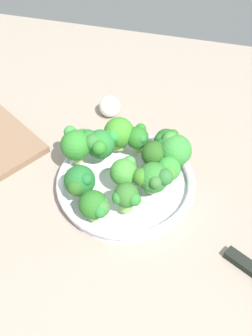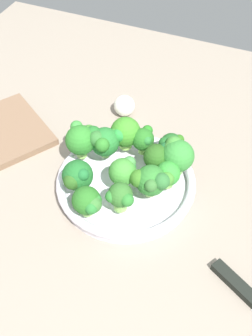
{
  "view_description": "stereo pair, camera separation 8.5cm",
  "coord_description": "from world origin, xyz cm",
  "px_view_note": "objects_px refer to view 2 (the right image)",
  "views": [
    {
      "loc": [
        14.6,
        -51.66,
        68.92
      ],
      "look_at": [
        0.65,
        3.9,
        6.21
      ],
      "focal_mm": 46.03,
      "sensor_mm": 36.0,
      "label": 1
    },
    {
      "loc": [
        22.65,
        -48.99,
        68.92
      ],
      "look_at": [
        0.65,
        3.9,
        6.21
      ],
      "focal_mm": 46.03,
      "sensor_mm": 36.0,
      "label": 2
    }
  ],
  "objects_px": {
    "cutting_board": "(7,130)",
    "broccoli_floret_6": "(120,196)",
    "broccoli_floret_9": "(77,176)",
    "broccoli_floret_10": "(124,133)",
    "broccoli_floret_7": "(102,141)",
    "garlic_bulb": "(124,106)",
    "broccoli_floret_8": "(150,181)",
    "bowl": "(126,183)",
    "broccoli_floret_4": "(143,139)",
    "broccoli_floret_11": "(124,171)",
    "broccoli_floret_0": "(158,156)",
    "broccoli_floret_3": "(81,139)",
    "broccoli_floret_1": "(168,174)",
    "broccoli_floret_12": "(177,155)",
    "broccoli_floret_2": "(88,202)",
    "broccoli_floret_5": "(171,145)"
  },
  "relations": [
    {
      "from": "bowl",
      "to": "broccoli_floret_6",
      "type": "bearing_deg",
      "value": -75.25
    },
    {
      "from": "broccoli_floret_10",
      "to": "cutting_board",
      "type": "distance_m",
      "value": 0.29
    },
    {
      "from": "broccoli_floret_12",
      "to": "broccoli_floret_7",
      "type": "bearing_deg",
      "value": -173.0
    },
    {
      "from": "broccoli_floret_8",
      "to": "broccoli_floret_9",
      "type": "height_order",
      "value": "broccoli_floret_9"
    },
    {
      "from": "broccoli_floret_8",
      "to": "garlic_bulb",
      "type": "distance_m",
      "value": 0.29
    },
    {
      "from": "broccoli_floret_0",
      "to": "broccoli_floret_1",
      "type": "relative_size",
      "value": 1.02
    },
    {
      "from": "bowl",
      "to": "cutting_board",
      "type": "relative_size",
      "value": 1.39
    },
    {
      "from": "broccoli_floret_8",
      "to": "broccoli_floret_6",
      "type": "bearing_deg",
      "value": -124.11
    },
    {
      "from": "cutting_board",
      "to": "broccoli_floret_12",
      "type": "bearing_deg",
      "value": 1.32
    },
    {
      "from": "broccoli_floret_7",
      "to": "garlic_bulb",
      "type": "height_order",
      "value": "broccoli_floret_7"
    },
    {
      "from": "broccoli_floret_11",
      "to": "cutting_board",
      "type": "relative_size",
      "value": 0.31
    },
    {
      "from": "broccoli_floret_1",
      "to": "broccoli_floret_2",
      "type": "relative_size",
      "value": 1.0
    },
    {
      "from": "broccoli_floret_2",
      "to": "broccoli_floret_5",
      "type": "distance_m",
      "value": 0.22
    },
    {
      "from": "broccoli_floret_5",
      "to": "broccoli_floret_8",
      "type": "bearing_deg",
      "value": -93.24
    },
    {
      "from": "broccoli_floret_0",
      "to": "broccoli_floret_9",
      "type": "bearing_deg",
      "value": -138.79
    },
    {
      "from": "broccoli_floret_4",
      "to": "broccoli_floret_6",
      "type": "xyz_separation_m",
      "value": [
        0.02,
        -0.16,
        0.0
      ]
    },
    {
      "from": "broccoli_floret_10",
      "to": "garlic_bulb",
      "type": "xyz_separation_m",
      "value": [
        -0.06,
        0.14,
        -0.05
      ]
    },
    {
      "from": "broccoli_floret_0",
      "to": "broccoli_floret_3",
      "type": "relative_size",
      "value": 0.85
    },
    {
      "from": "broccoli_floret_11",
      "to": "cutting_board",
      "type": "bearing_deg",
      "value": 168.83
    },
    {
      "from": "bowl",
      "to": "broccoli_floret_12",
      "type": "height_order",
      "value": "broccoli_floret_12"
    },
    {
      "from": "broccoli_floret_8",
      "to": "broccoli_floret_12",
      "type": "xyz_separation_m",
      "value": [
        0.03,
        0.08,
        0.01
      ]
    },
    {
      "from": "broccoli_floret_2",
      "to": "bowl",
      "type": "bearing_deg",
      "value": 74.74
    },
    {
      "from": "broccoli_floret_3",
      "to": "broccoli_floret_10",
      "type": "relative_size",
      "value": 1.04
    },
    {
      "from": "broccoli_floret_5",
      "to": "broccoli_floret_6",
      "type": "bearing_deg",
      "value": -105.24
    },
    {
      "from": "broccoli_floret_1",
      "to": "broccoli_floret_4",
      "type": "relative_size",
      "value": 1.04
    },
    {
      "from": "broccoli_floret_9",
      "to": "broccoli_floret_10",
      "type": "relative_size",
      "value": 0.93
    },
    {
      "from": "broccoli_floret_10",
      "to": "broccoli_floret_5",
      "type": "bearing_deg",
      "value": 2.74
    },
    {
      "from": "broccoli_floret_12",
      "to": "cutting_board",
      "type": "height_order",
      "value": "broccoli_floret_12"
    },
    {
      "from": "broccoli_floret_11",
      "to": "garlic_bulb",
      "type": "bearing_deg",
      "value": 112.5
    },
    {
      "from": "broccoli_floret_8",
      "to": "broccoli_floret_7",
      "type": "bearing_deg",
      "value": 155.3
    },
    {
      "from": "broccoli_floret_3",
      "to": "broccoli_floret_10",
      "type": "height_order",
      "value": "broccoli_floret_3"
    },
    {
      "from": "broccoli_floret_7",
      "to": "garlic_bulb",
      "type": "relative_size",
      "value": 1.45
    },
    {
      "from": "broccoli_floret_8",
      "to": "broccoli_floret_11",
      "type": "distance_m",
      "value": 0.06
    },
    {
      "from": "bowl",
      "to": "broccoli_floret_4",
      "type": "xyz_separation_m",
      "value": [
        0.0,
        0.08,
        0.05
      ]
    },
    {
      "from": "bowl",
      "to": "broccoli_floret_5",
      "type": "distance_m",
      "value": 0.12
    },
    {
      "from": "broccoli_floret_3",
      "to": "broccoli_floret_11",
      "type": "relative_size",
      "value": 1.2
    },
    {
      "from": "broccoli_floret_7",
      "to": "broccoli_floret_12",
      "type": "relative_size",
      "value": 0.94
    },
    {
      "from": "broccoli_floret_7",
      "to": "broccoli_floret_12",
      "type": "xyz_separation_m",
      "value": [
        0.15,
        0.02,
        0.0
      ]
    },
    {
      "from": "garlic_bulb",
      "to": "broccoli_floret_8",
      "type": "bearing_deg",
      "value": -57.16
    },
    {
      "from": "broccoli_floret_1",
      "to": "broccoli_floret_4",
      "type": "xyz_separation_m",
      "value": [
        -0.08,
        0.07,
        0.0
      ]
    },
    {
      "from": "broccoli_floret_8",
      "to": "broccoli_floret_12",
      "type": "distance_m",
      "value": 0.08
    },
    {
      "from": "broccoli_floret_2",
      "to": "cutting_board",
      "type": "height_order",
      "value": "broccoli_floret_2"
    },
    {
      "from": "broccoli_floret_10",
      "to": "broccoli_floret_11",
      "type": "height_order",
      "value": "broccoli_floret_10"
    },
    {
      "from": "broccoli_floret_7",
      "to": "broccoli_floret_3",
      "type": "bearing_deg",
      "value": -162.69
    },
    {
      "from": "cutting_board",
      "to": "broccoli_floret_6",
      "type": "bearing_deg",
      "value": -20.04
    },
    {
      "from": "broccoli_floret_1",
      "to": "broccoli_floret_12",
      "type": "bearing_deg",
      "value": 86.55
    },
    {
      "from": "broccoli_floret_3",
      "to": "garlic_bulb",
      "type": "distance_m",
      "value": 0.2
    },
    {
      "from": "broccoli_floret_7",
      "to": "broccoli_floret_10",
      "type": "distance_m",
      "value": 0.05
    },
    {
      "from": "broccoli_floret_7",
      "to": "broccoli_floret_10",
      "type": "relative_size",
      "value": 1.0
    },
    {
      "from": "broccoli_floret_9",
      "to": "broccoli_floret_10",
      "type": "distance_m",
      "value": 0.15
    }
  ]
}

